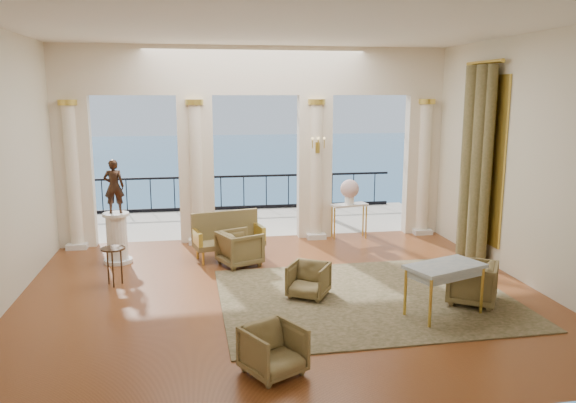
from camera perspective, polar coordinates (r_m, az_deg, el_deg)
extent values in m
plane|color=#441C0A|center=(9.94, -0.65, -9.33)|extent=(9.00, 9.00, 0.00)
plane|color=beige|center=(5.54, 5.69, -1.59)|extent=(9.00, 0.00, 9.00)
plane|color=beige|center=(11.02, 23.17, 3.84)|extent=(0.00, 8.00, 8.00)
plane|color=white|center=(9.38, -0.71, 17.40)|extent=(9.00, 9.00, 0.00)
cube|color=#F4E1C5|center=(13.15, -3.34, 13.13)|extent=(9.00, 0.30, 1.10)
cube|color=#F4E1C5|center=(13.45, -20.89, 2.77)|extent=(0.80, 0.30, 3.40)
cylinder|color=#F4E1C5|center=(13.29, -21.01, 2.24)|extent=(0.28, 0.28, 3.20)
cylinder|color=gold|center=(13.16, -21.51, 9.35)|extent=(0.40, 0.40, 0.12)
cube|color=silver|center=(13.59, -20.56, -4.19)|extent=(0.45, 0.45, 0.12)
cube|color=#F4E1C5|center=(13.18, -9.30, 3.20)|extent=(0.80, 0.30, 3.40)
cylinder|color=#F4E1C5|center=(13.02, -9.28, 2.66)|extent=(0.28, 0.28, 3.20)
cylinder|color=gold|center=(12.89, -9.51, 9.93)|extent=(0.40, 0.40, 0.12)
cube|color=silver|center=(13.32, -9.08, -3.91)|extent=(0.45, 0.45, 0.12)
cube|color=#F4E1C5|center=(13.48, 2.70, 3.50)|extent=(0.80, 0.30, 3.40)
cylinder|color=#F4E1C5|center=(13.32, 2.86, 2.97)|extent=(0.28, 0.28, 3.20)
cylinder|color=gold|center=(13.19, 2.93, 10.09)|extent=(0.40, 0.40, 0.12)
cube|color=silver|center=(13.62, 2.80, -3.45)|extent=(0.45, 0.45, 0.12)
cube|color=#F4E1C5|center=(14.29, 13.37, 3.64)|extent=(0.80, 0.30, 3.40)
cylinder|color=#F4E1C5|center=(14.14, 13.63, 3.15)|extent=(0.28, 0.28, 3.20)
cylinder|color=gold|center=(14.02, 13.93, 9.84)|extent=(0.40, 0.40, 0.12)
cube|color=silver|center=(14.43, 13.35, -2.92)|extent=(0.45, 0.45, 0.12)
cube|color=#BEB39F|center=(15.48, -3.96, -2.12)|extent=(10.00, 3.60, 0.10)
cube|color=black|center=(16.86, -4.54, 2.58)|extent=(9.00, 0.06, 0.06)
cube|color=black|center=(17.02, -4.49, -0.59)|extent=(9.00, 0.06, 0.10)
cylinder|color=black|center=(16.94, -4.51, 0.90)|extent=(0.03, 0.03, 1.00)
cylinder|color=black|center=(17.08, -18.34, 0.47)|extent=(0.03, 0.03, 1.00)
cylinder|color=black|center=(17.76, 8.79, 1.28)|extent=(0.03, 0.03, 1.00)
cylinder|color=#4C3823|center=(16.24, 2.74, 6.19)|extent=(0.20, 0.20, 4.20)
plane|color=#215082|center=(69.87, -8.25, 3.08)|extent=(160.00, 160.00, 0.00)
cylinder|color=#4D4D27|center=(11.84, 19.55, 3.31)|extent=(0.26, 0.26, 4.00)
cylinder|color=#4D4D27|center=(12.22, 18.37, 3.60)|extent=(0.32, 0.32, 4.00)
cylinder|color=#4D4D27|center=(12.63, 17.59, 3.87)|extent=(0.26, 0.26, 4.00)
cylinder|color=gold|center=(12.19, 19.35, 13.19)|extent=(0.08, 1.40, 0.08)
cube|color=gold|center=(12.31, 19.27, 4.06)|extent=(0.04, 1.60, 3.40)
cube|color=gold|center=(13.11, 3.02, 5.49)|extent=(0.10, 0.04, 0.25)
cylinder|color=gold|center=(13.00, 2.49, 5.89)|extent=(0.02, 0.02, 0.22)
cylinder|color=gold|center=(13.03, 3.10, 5.89)|extent=(0.02, 0.02, 0.22)
cylinder|color=gold|center=(13.06, 3.70, 5.90)|extent=(0.02, 0.02, 0.22)
cube|color=#35381F|center=(9.82, 7.87, -9.65)|extent=(4.97, 3.90, 0.02)
imported|color=#43381B|center=(7.18, -1.50, -14.67)|extent=(0.88, 0.87, 0.68)
imported|color=#43381B|center=(9.70, 2.10, -7.83)|extent=(0.85, 0.83, 0.65)
imported|color=#43381B|center=(9.87, 18.18, -7.65)|extent=(1.01, 1.02, 0.78)
imported|color=#43381B|center=(11.44, -4.91, -4.58)|extent=(0.95, 0.98, 0.78)
cube|color=#43381B|center=(11.95, -6.00, -4.25)|extent=(1.56, 0.92, 0.11)
cube|color=#43381B|center=(12.13, -6.43, -2.35)|extent=(1.44, 0.43, 0.60)
cube|color=gold|center=(11.73, -9.21, -3.64)|extent=(0.22, 0.60, 0.28)
cube|color=gold|center=(12.11, -2.93, -3.05)|extent=(0.22, 0.60, 0.28)
cylinder|color=gold|center=(11.62, -8.61, -5.73)|extent=(0.05, 0.05, 0.27)
cylinder|color=gold|center=(11.97, -2.76, -5.11)|extent=(0.05, 0.05, 0.27)
cylinder|color=gold|center=(12.06, -9.18, -5.12)|extent=(0.05, 0.05, 0.27)
cylinder|color=gold|center=(12.41, -3.53, -4.55)|extent=(0.05, 0.05, 0.27)
cube|color=#91A4B2|center=(9.11, 15.68, -6.36)|extent=(1.36, 1.04, 0.05)
cylinder|color=gold|center=(8.69, 14.26, -10.02)|extent=(0.05, 0.05, 0.77)
cylinder|color=gold|center=(9.45, 19.10, -8.57)|extent=(0.05, 0.05, 0.77)
cylinder|color=gold|center=(9.06, 11.83, -9.03)|extent=(0.05, 0.05, 0.77)
cylinder|color=gold|center=(9.79, 16.68, -7.74)|extent=(0.05, 0.05, 0.77)
cylinder|color=silver|center=(12.19, -16.85, -5.77)|extent=(0.57, 0.57, 0.08)
cylinder|color=silver|center=(12.06, -16.98, -3.56)|extent=(0.42, 0.42, 0.91)
cylinder|color=silver|center=(11.95, -17.11, -1.25)|extent=(0.53, 0.53, 0.06)
imported|color=#322016|center=(11.85, -17.27, 1.48)|extent=(0.41, 0.27, 1.10)
cube|color=silver|center=(13.53, 6.25, -0.34)|extent=(0.93, 0.53, 0.05)
cylinder|color=gold|center=(13.33, 4.99, -2.32)|extent=(0.04, 0.04, 0.79)
cylinder|color=gold|center=(13.70, 7.89, -2.03)|extent=(0.04, 0.04, 0.79)
cylinder|color=gold|center=(13.55, 4.52, -2.11)|extent=(0.04, 0.04, 0.79)
cylinder|color=gold|center=(13.91, 7.39, -1.82)|extent=(0.04, 0.04, 0.79)
cylinder|color=white|center=(13.50, 6.26, 0.34)|extent=(0.22, 0.22, 0.28)
sphere|color=#DA9AA1|center=(13.46, 6.28, 1.29)|extent=(0.45, 0.45, 0.45)
cylinder|color=black|center=(10.63, -17.36, -4.59)|extent=(0.43, 0.43, 0.03)
cylinder|color=black|center=(10.77, -16.56, -6.29)|extent=(0.03, 0.03, 0.67)
cylinder|color=black|center=(10.81, -17.82, -6.30)|extent=(0.03, 0.03, 0.67)
cylinder|color=black|center=(10.60, -17.36, -6.62)|extent=(0.03, 0.03, 0.67)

